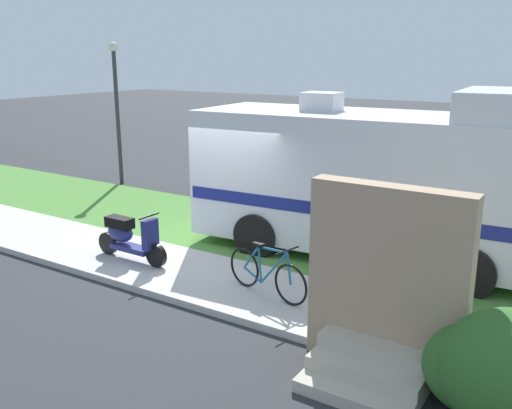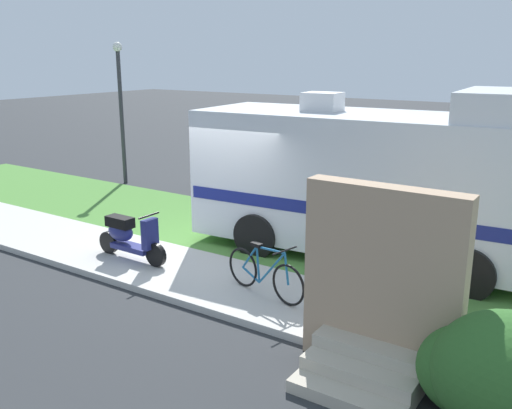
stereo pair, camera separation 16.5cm
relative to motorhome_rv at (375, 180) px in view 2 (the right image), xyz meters
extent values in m
plane|color=#2D3033|center=(-2.63, -1.59, -1.58)|extent=(80.00, 80.00, 0.00)
cube|color=beige|center=(-2.63, -2.79, -1.52)|extent=(24.00, 2.00, 0.12)
cube|color=#4C8438|center=(-2.63, -0.09, -1.54)|extent=(24.00, 3.40, 0.08)
cube|color=silver|center=(-0.11, -0.01, -0.02)|extent=(6.91, 2.75, 2.52)
cube|color=navy|center=(-0.11, -0.01, -0.40)|extent=(6.77, 2.76, 0.24)
cube|color=silver|center=(-1.13, -0.08, 1.42)|extent=(0.74, 0.65, 0.36)
cylinder|color=black|center=(1.91, 1.23, -1.13)|extent=(0.92, 0.34, 0.90)
cylinder|color=black|center=(2.05, -0.97, -1.13)|extent=(0.92, 0.34, 0.90)
cylinder|color=black|center=(-2.05, 0.97, -1.13)|extent=(0.92, 0.34, 0.90)
cylinder|color=black|center=(-1.90, -1.23, -1.13)|extent=(0.92, 0.34, 0.90)
cylinder|color=black|center=(-3.00, -2.91, -1.24)|extent=(0.44, 0.10, 0.44)
cylinder|color=black|center=(-4.26, -2.90, -1.24)|extent=(0.44, 0.10, 0.44)
cube|color=navy|center=(-3.63, -2.90, -1.22)|extent=(0.88, 0.29, 0.10)
cube|color=black|center=(-3.90, -2.90, -0.76)|extent=(0.56, 0.27, 0.20)
ellipsoid|color=navy|center=(-3.90, -2.90, -0.96)|extent=(0.60, 0.31, 0.36)
cube|color=navy|center=(-3.12, -2.91, -0.86)|extent=(0.14, 0.32, 0.56)
cylinder|color=black|center=(-3.12, -2.91, -0.51)|extent=(0.04, 0.50, 0.04)
sphere|color=white|center=(-3.12, -2.91, -0.68)|extent=(0.12, 0.12, 0.12)
torus|color=black|center=(-0.13, -3.00, -1.12)|extent=(0.66, 0.19, 0.67)
torus|color=black|center=(-1.15, -2.77, -1.12)|extent=(0.66, 0.19, 0.67)
cylinder|color=#1E6699|center=(-0.49, -2.92, -0.95)|extent=(0.58, 0.16, 0.67)
cylinder|color=#1E6699|center=(-0.79, -2.85, -0.98)|extent=(0.10, 0.06, 0.60)
cylinder|color=#1E6699|center=(-0.52, -2.91, -0.65)|extent=(0.62, 0.17, 0.09)
cylinder|color=#1E6699|center=(-0.95, -2.82, -1.20)|extent=(0.40, 0.12, 0.18)
cylinder|color=#1E6699|center=(-0.98, -2.81, -0.90)|extent=(0.36, 0.11, 0.47)
cylinder|color=#1E6699|center=(-0.18, -2.99, -0.87)|extent=(0.12, 0.06, 0.51)
cube|color=black|center=(-0.82, -2.85, -0.64)|extent=(0.22, 0.14, 0.06)
cylinder|color=black|center=(-0.22, -2.98, -0.58)|extent=(0.14, 0.51, 0.03)
cube|color=silver|center=(-2.61, 4.11, -0.53)|extent=(2.67, 2.18, 1.54)
cube|color=black|center=(-2.61, 4.11, -0.06)|extent=(2.54, 2.19, 0.44)
cube|color=silver|center=(-5.42, 4.31, -0.92)|extent=(3.23, 2.22, 0.75)
cylinder|color=black|center=(-2.35, 5.06, -1.20)|extent=(0.77, 0.29, 0.76)
cylinder|color=black|center=(-2.48, 3.14, -1.20)|extent=(0.77, 0.29, 0.76)
cylinder|color=black|center=(-5.72, 5.29, -1.20)|extent=(0.77, 0.29, 0.76)
cylinder|color=black|center=(-5.86, 3.37, -1.20)|extent=(0.77, 0.29, 0.76)
cube|color=#BCB29E|center=(1.63, -4.39, -1.50)|extent=(1.40, 0.96, 0.16)
cube|color=#BCB29E|center=(1.63, -4.23, -1.34)|extent=(1.40, 0.64, 0.16)
cube|color=#BCB29E|center=(1.63, -4.07, -1.18)|extent=(1.40, 0.32, 0.16)
cube|color=tan|center=(1.63, -3.76, -0.38)|extent=(2.00, 0.30, 2.40)
ellipsoid|color=#2D6026|center=(3.23, -4.29, -0.87)|extent=(1.58, 1.42, 1.34)
ellipsoid|color=#2D6026|center=(2.84, -4.13, -1.03)|extent=(1.18, 1.06, 1.01)
cylinder|color=#19722D|center=(0.70, -2.49, -1.35)|extent=(0.06, 0.06, 0.22)
cylinder|color=#19722D|center=(0.70, -2.49, -1.22)|extent=(0.03, 0.03, 0.04)
cylinder|color=black|center=(0.70, -2.49, -1.19)|extent=(0.03, 0.03, 0.02)
cylinder|color=#333338|center=(-8.96, 2.01, 0.41)|extent=(0.12, 0.12, 3.99)
sphere|color=silver|center=(-8.96, 2.01, 2.53)|extent=(0.28, 0.28, 0.28)
camera|label=1|loc=(3.74, -10.03, 2.32)|focal=39.29mm
camera|label=2|loc=(3.88, -9.94, 2.32)|focal=39.29mm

